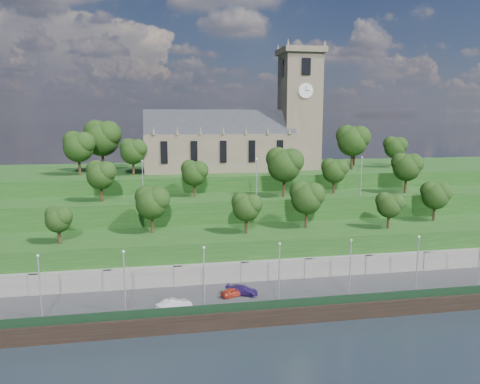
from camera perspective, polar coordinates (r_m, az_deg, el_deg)
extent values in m
plane|color=black|center=(63.76, 7.13, -15.61)|extent=(320.00, 320.00, 0.00)
cube|color=#2D2D30|center=(68.63, 5.62, -12.81)|extent=(160.00, 12.00, 2.00)
cube|color=black|center=(63.27, 7.16, -14.72)|extent=(160.00, 0.50, 2.20)
cube|color=black|center=(63.24, 7.01, -13.25)|extent=(160.00, 0.10, 1.20)
cube|color=slate|center=(73.51, 4.34, -10.02)|extent=(160.00, 2.00, 5.00)
cube|color=slate|center=(72.67, -23.83, -11.05)|extent=(1.20, 0.60, 5.00)
cube|color=slate|center=(70.96, -15.81, -11.08)|extent=(1.20, 0.60, 5.00)
cube|color=slate|center=(70.64, -7.57, -10.89)|extent=(1.20, 0.60, 5.00)
cube|color=slate|center=(71.73, 0.57, -10.49)|extent=(1.20, 0.60, 5.00)
cube|color=slate|center=(74.16, 8.30, -9.92)|extent=(1.20, 0.60, 5.00)
cube|color=slate|center=(77.81, 15.39, -9.23)|extent=(1.20, 0.60, 5.00)
cube|color=slate|center=(82.52, 21.73, -8.50)|extent=(1.20, 0.60, 5.00)
cube|color=#1A4015|center=(78.58, 3.24, -7.57)|extent=(160.00, 12.00, 8.00)
cube|color=#1A4015|center=(88.41, 1.59, -4.31)|extent=(160.00, 10.00, 12.00)
cube|color=#1A4015|center=(108.31, -0.69, -0.97)|extent=(160.00, 32.00, 15.00)
cube|color=brown|center=(102.32, -2.55, 4.92)|extent=(32.00, 12.00, 8.00)
cube|color=#23252A|center=(102.09, -2.56, 7.16)|extent=(32.00, 10.18, 10.18)
cone|color=brown|center=(95.14, -10.52, 7.40)|extent=(0.70, 0.70, 1.80)
cone|color=brown|center=(95.24, -7.69, 7.47)|extent=(0.70, 0.70, 1.80)
cone|color=brown|center=(95.57, -4.87, 7.53)|extent=(0.70, 0.70, 1.80)
cone|color=brown|center=(96.12, -2.08, 7.56)|extent=(0.70, 0.70, 1.80)
cone|color=brown|center=(96.90, 0.68, 7.58)|extent=(0.70, 0.70, 1.80)
cone|color=brown|center=(97.90, 3.38, 7.59)|extent=(0.70, 0.70, 1.80)
cone|color=brown|center=(99.10, 6.03, 7.57)|extent=(0.70, 0.70, 1.80)
cube|color=black|center=(95.31, -9.24, 4.79)|extent=(1.40, 0.25, 4.50)
cube|color=black|center=(95.60, -5.63, 4.88)|extent=(1.40, 0.25, 4.50)
cube|color=black|center=(96.28, -2.06, 4.94)|extent=(1.40, 0.25, 4.50)
cube|color=black|center=(97.31, 1.46, 4.99)|extent=(1.40, 0.25, 4.50)
cube|color=black|center=(98.71, 4.88, 5.02)|extent=(1.40, 0.25, 4.50)
cube|color=brown|center=(105.96, 7.25, 9.60)|extent=(8.00, 8.00, 25.00)
cube|color=brown|center=(106.86, 7.40, 16.64)|extent=(9.20, 9.20, 1.20)
cone|color=brown|center=(102.10, 5.88, 17.70)|extent=(0.80, 0.80, 1.60)
cone|color=brown|center=(109.73, 4.67, 17.12)|extent=(0.80, 0.80, 1.60)
cone|color=brown|center=(104.55, 10.30, 17.40)|extent=(0.80, 0.80, 1.60)
cone|color=brown|center=(112.02, 8.80, 16.88)|extent=(0.80, 0.80, 1.60)
cube|color=black|center=(102.59, 8.07, 14.91)|extent=(2.00, 0.25, 3.50)
cube|color=black|center=(110.34, 6.70, 14.54)|extent=(2.00, 0.25, 3.50)
cube|color=black|center=(105.31, 5.17, 14.82)|extent=(0.25, 2.00, 3.50)
cube|color=black|center=(107.74, 9.49, 14.61)|extent=(0.25, 2.00, 3.50)
cylinder|color=white|center=(102.17, 8.01, 12.13)|extent=(3.20, 0.30, 3.20)
cylinder|color=white|center=(107.40, 9.44, 11.95)|extent=(0.30, 3.20, 3.20)
cube|color=black|center=(102.03, 8.05, 12.41)|extent=(0.12, 0.05, 1.10)
cube|color=black|center=(102.13, 8.26, 12.12)|extent=(0.80, 0.05, 0.12)
cylinder|color=black|center=(74.62, -21.17, -4.96)|extent=(0.47, 0.47, 2.43)
sphere|color=black|center=(74.11, -21.28, -3.20)|extent=(3.78, 3.78, 3.78)
sphere|color=black|center=(73.49, -20.78, -2.82)|extent=(2.83, 2.83, 2.83)
sphere|color=black|center=(74.54, -21.74, -2.56)|extent=(2.64, 2.64, 2.64)
cylinder|color=black|center=(77.02, -10.64, -3.72)|extent=(0.51, 0.51, 3.31)
sphere|color=black|center=(76.37, -10.71, -1.38)|extent=(5.15, 5.15, 5.15)
sphere|color=black|center=(75.72, -9.95, -0.85)|extent=(3.86, 3.86, 3.86)
sphere|color=black|center=(76.84, -11.40, -0.55)|extent=(3.60, 3.60, 3.60)
cylinder|color=black|center=(75.47, 0.77, -4.00)|extent=(0.49, 0.49, 2.86)
sphere|color=black|center=(74.89, 0.77, -1.93)|extent=(4.45, 4.45, 4.45)
sphere|color=black|center=(74.51, 1.51, -1.47)|extent=(3.34, 3.34, 3.34)
sphere|color=black|center=(75.12, 0.11, -1.21)|extent=(3.12, 3.12, 3.12)
cylinder|color=black|center=(79.99, 8.07, -3.13)|extent=(0.51, 0.51, 3.40)
sphere|color=black|center=(79.35, 8.13, -0.81)|extent=(5.30, 5.30, 5.30)
sphere|color=black|center=(79.06, 8.99, -0.28)|extent=(3.97, 3.97, 3.97)
sphere|color=black|center=(79.51, 7.36, 0.00)|extent=(3.71, 3.71, 3.71)
cylinder|color=black|center=(82.61, 17.64, -3.35)|extent=(0.48, 0.48, 2.65)
sphere|color=black|center=(82.11, 17.72, -1.60)|extent=(4.13, 4.13, 4.13)
sphere|color=black|center=(82.03, 18.39, -1.20)|extent=(3.10, 3.10, 3.10)
sphere|color=black|center=(82.08, 17.14, -0.99)|extent=(2.89, 2.89, 2.89)
cylinder|color=black|center=(91.48, 22.60, -2.30)|extent=(0.50, 0.50, 3.06)
sphere|color=black|center=(90.97, 22.71, -0.48)|extent=(4.75, 4.75, 4.75)
sphere|color=black|center=(90.99, 23.40, -0.07)|extent=(3.57, 3.57, 3.57)
sphere|color=black|center=(90.87, 22.11, 0.16)|extent=(3.33, 3.33, 3.33)
cylinder|color=black|center=(84.66, -16.54, -0.08)|extent=(0.50, 0.50, 3.11)
sphere|color=black|center=(84.24, -16.63, 1.94)|extent=(4.84, 4.84, 4.84)
sphere|color=black|center=(83.58, -16.03, 2.41)|extent=(3.63, 3.63, 3.63)
sphere|color=black|center=(84.83, -17.19, 2.62)|extent=(3.39, 3.39, 3.39)
cylinder|color=black|center=(86.40, -5.59, 0.38)|extent=(0.49, 0.49, 2.93)
sphere|color=black|center=(86.01, -5.62, 2.24)|extent=(4.55, 4.55, 4.55)
sphere|color=black|center=(85.56, -4.99, 2.67)|extent=(3.41, 3.41, 3.41)
sphere|color=black|center=(86.41, -6.19, 2.87)|extent=(3.19, 3.19, 3.19)
cylinder|color=black|center=(86.23, 5.36, 0.70)|extent=(0.53, 0.53, 3.93)
sphere|color=black|center=(85.75, 5.40, 3.22)|extent=(6.12, 6.12, 6.12)
sphere|color=black|center=(85.41, 6.31, 3.80)|extent=(4.59, 4.59, 4.59)
sphere|color=black|center=(86.08, 4.58, 4.07)|extent=(4.28, 4.28, 4.28)
cylinder|color=black|center=(91.51, 11.35, 0.74)|extent=(0.49, 0.49, 2.92)
sphere|color=black|center=(91.15, 11.41, 2.49)|extent=(4.54, 4.54, 4.54)
sphere|color=black|center=(90.99, 12.06, 2.89)|extent=(3.41, 3.41, 3.41)
sphere|color=black|center=(91.28, 10.83, 3.09)|extent=(3.18, 3.18, 3.18)
cylinder|color=black|center=(95.70, 19.53, 0.88)|extent=(0.51, 0.51, 3.36)
sphere|color=black|center=(95.31, 19.64, 2.82)|extent=(5.23, 5.23, 5.23)
sphere|color=black|center=(95.31, 20.36, 3.25)|extent=(3.92, 3.92, 3.92)
sphere|color=black|center=(95.32, 19.00, 3.48)|extent=(3.66, 3.66, 3.66)
cylinder|color=black|center=(98.73, -18.98, 3.04)|extent=(0.53, 0.53, 3.80)
sphere|color=black|center=(98.43, -19.09, 5.17)|extent=(5.91, 5.91, 5.91)
sphere|color=black|center=(97.63, -18.48, 5.69)|extent=(4.43, 4.43, 4.43)
sphere|color=black|center=(99.26, -19.66, 5.85)|extent=(4.14, 4.14, 4.14)
cylinder|color=black|center=(104.11, -16.38, 3.72)|extent=(0.57, 0.57, 4.71)
sphere|color=black|center=(103.80, -16.50, 6.22)|extent=(7.33, 7.33, 7.33)
sphere|color=black|center=(102.88, -15.75, 6.84)|extent=(5.50, 5.50, 5.50)
sphere|color=black|center=(104.79, -17.18, 7.02)|extent=(5.13, 5.13, 5.13)
cylinder|color=black|center=(95.74, -12.87, 2.94)|extent=(0.50, 0.50, 3.17)
sphere|color=black|center=(95.46, -12.93, 4.77)|extent=(4.94, 4.94, 4.94)
sphere|color=black|center=(94.87, -12.37, 5.22)|extent=(3.70, 3.70, 3.70)
sphere|color=black|center=(96.05, -13.46, 5.37)|extent=(3.46, 3.46, 3.46)
cylinder|color=black|center=(106.54, 13.47, 3.82)|extent=(0.55, 0.55, 4.22)
sphere|color=black|center=(106.25, 13.55, 6.01)|extent=(6.56, 6.56, 6.56)
sphere|color=black|center=(106.14, 14.37, 6.51)|extent=(4.92, 4.92, 4.92)
sphere|color=black|center=(106.49, 12.83, 6.75)|extent=(4.59, 4.59, 4.59)
cylinder|color=black|center=(115.47, 13.72, 4.17)|extent=(0.54, 0.54, 4.05)
sphere|color=black|center=(115.20, 13.79, 6.11)|extent=(6.30, 6.30, 6.30)
sphere|color=black|center=(115.11, 14.52, 6.56)|extent=(4.73, 4.73, 4.73)
sphere|color=black|center=(115.42, 13.16, 6.77)|extent=(4.41, 4.41, 4.41)
cylinder|color=black|center=(113.34, 18.29, 3.63)|extent=(0.50, 0.50, 3.06)
sphere|color=black|center=(113.11, 18.36, 5.12)|extent=(4.77, 4.77, 4.77)
sphere|color=black|center=(113.11, 18.92, 5.46)|extent=(3.58, 3.58, 3.58)
sphere|color=black|center=(113.18, 17.87, 5.63)|extent=(3.34, 3.34, 3.34)
cylinder|color=#B2B2B7|center=(62.85, -23.19, -10.78)|extent=(0.16, 0.16, 8.02)
sphere|color=silver|center=(61.61, -23.43, -7.16)|extent=(0.36, 0.36, 0.36)
cylinder|color=#B2B2B7|center=(61.36, -13.89, -10.77)|extent=(0.16, 0.16, 8.02)
sphere|color=silver|center=(60.09, -14.04, -7.06)|extent=(0.36, 0.36, 0.36)
cylinder|color=#B2B2B7|center=(61.48, -4.39, -10.47)|extent=(0.16, 0.16, 8.02)
sphere|color=silver|center=(60.22, -4.44, -6.77)|extent=(0.36, 0.36, 0.36)
cylinder|color=#B2B2B7|center=(63.21, 4.80, -9.92)|extent=(0.16, 0.16, 8.02)
sphere|color=silver|center=(61.97, 4.85, -6.31)|extent=(0.36, 0.36, 0.36)
cylinder|color=#B2B2B7|center=(66.41, 13.27, -9.19)|extent=(0.16, 0.16, 8.02)
sphere|color=silver|center=(65.24, 13.40, -5.74)|extent=(0.36, 0.36, 0.36)
cylinder|color=#B2B2B7|center=(70.89, 20.78, -8.37)|extent=(0.16, 0.16, 8.02)
sphere|color=silver|center=(69.79, 20.98, -5.13)|extent=(0.36, 0.36, 0.36)
cylinder|color=#B2B2B7|center=(81.90, -11.77, 1.20)|extent=(0.16, 0.16, 7.06)
sphere|color=silver|center=(81.48, -11.85, 3.74)|extent=(0.36, 0.36, 0.36)
cylinder|color=#B2B2B7|center=(83.77, 2.04, 1.56)|extent=(0.16, 0.16, 7.06)
sphere|color=silver|center=(83.36, 2.05, 4.05)|extent=(0.36, 0.36, 0.36)
cylinder|color=#B2B2B7|center=(90.15, 14.56, 1.82)|extent=(0.16, 0.16, 7.06)
sphere|color=silver|center=(89.77, 14.66, 4.13)|extent=(0.36, 0.36, 0.36)
imported|color=#AF2D1D|center=(66.27, -0.82, -12.11)|extent=(3.76, 2.55, 1.19)
imported|color=#B8B8BD|center=(62.45, -8.04, -13.43)|extent=(4.75, 3.24, 1.48)
imported|color=#2A1958|center=(66.84, 0.24, -11.86)|extent=(4.87, 3.51, 1.31)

